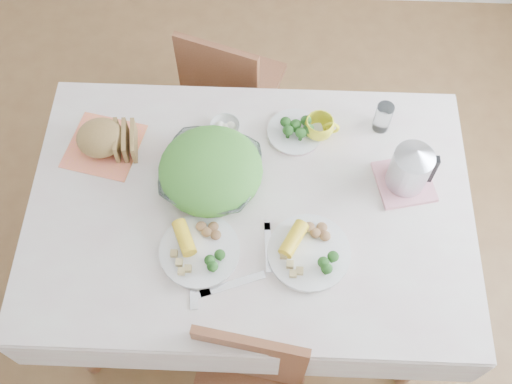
{
  "coord_description": "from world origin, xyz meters",
  "views": [
    {
      "loc": [
        0.06,
        -0.93,
        2.55
      ],
      "look_at": [
        0.02,
        0.02,
        0.82
      ],
      "focal_mm": 42.0,
      "sensor_mm": 36.0,
      "label": 1
    }
  ],
  "objects_px": {
    "chair_far": "(235,75)",
    "electric_kettle": "(412,164)",
    "dining_table": "(251,251)",
    "salad_bowl": "(211,174)",
    "yellow_mug": "(319,128)",
    "dinner_plate_right": "(309,253)",
    "dinner_plate_left": "(200,251)"
  },
  "relations": [
    {
      "from": "dinner_plate_left",
      "to": "salad_bowl",
      "type": "bearing_deg",
      "value": 86.19
    },
    {
      "from": "dining_table",
      "to": "dinner_plate_right",
      "type": "height_order",
      "value": "dinner_plate_right"
    },
    {
      "from": "electric_kettle",
      "to": "chair_far",
      "type": "bearing_deg",
      "value": 134.18
    },
    {
      "from": "salad_bowl",
      "to": "electric_kettle",
      "type": "relative_size",
      "value": 1.76
    },
    {
      "from": "chair_far",
      "to": "dinner_plate_right",
      "type": "height_order",
      "value": "chair_far"
    },
    {
      "from": "dining_table",
      "to": "salad_bowl",
      "type": "distance_m",
      "value": 0.46
    },
    {
      "from": "dining_table",
      "to": "yellow_mug",
      "type": "bearing_deg",
      "value": 52.01
    },
    {
      "from": "salad_bowl",
      "to": "electric_kettle",
      "type": "distance_m",
      "value": 0.67
    },
    {
      "from": "dining_table",
      "to": "chair_far",
      "type": "height_order",
      "value": "chair_far"
    },
    {
      "from": "dinner_plate_right",
      "to": "yellow_mug",
      "type": "xyz_separation_m",
      "value": [
        0.04,
        0.47,
        0.03
      ]
    },
    {
      "from": "chair_far",
      "to": "electric_kettle",
      "type": "bearing_deg",
      "value": 150.75
    },
    {
      "from": "dinner_plate_right",
      "to": "yellow_mug",
      "type": "height_order",
      "value": "yellow_mug"
    },
    {
      "from": "chair_far",
      "to": "salad_bowl",
      "type": "xyz_separation_m",
      "value": [
        -0.03,
        -0.71,
        0.34
      ]
    },
    {
      "from": "chair_far",
      "to": "dinner_plate_left",
      "type": "height_order",
      "value": "chair_far"
    },
    {
      "from": "dinner_plate_left",
      "to": "dinner_plate_right",
      "type": "relative_size",
      "value": 0.97
    },
    {
      "from": "electric_kettle",
      "to": "dinner_plate_left",
      "type": "bearing_deg",
      "value": -155.03
    },
    {
      "from": "yellow_mug",
      "to": "dining_table",
      "type": "bearing_deg",
      "value": -127.99
    },
    {
      "from": "dining_table",
      "to": "electric_kettle",
      "type": "bearing_deg",
      "value": 11.59
    },
    {
      "from": "dinner_plate_left",
      "to": "yellow_mug",
      "type": "relative_size",
      "value": 2.47
    },
    {
      "from": "yellow_mug",
      "to": "electric_kettle",
      "type": "xyz_separation_m",
      "value": [
        0.29,
        -0.19,
        0.08
      ]
    },
    {
      "from": "electric_kettle",
      "to": "yellow_mug",
      "type": "bearing_deg",
      "value": 148.98
    },
    {
      "from": "salad_bowl",
      "to": "dinner_plate_right",
      "type": "height_order",
      "value": "salad_bowl"
    },
    {
      "from": "chair_far",
      "to": "salad_bowl",
      "type": "distance_m",
      "value": 0.79
    },
    {
      "from": "salad_bowl",
      "to": "yellow_mug",
      "type": "distance_m",
      "value": 0.42
    },
    {
      "from": "dinner_plate_right",
      "to": "dinner_plate_left",
      "type": "bearing_deg",
      "value": -178.7
    },
    {
      "from": "chair_far",
      "to": "yellow_mug",
      "type": "xyz_separation_m",
      "value": [
        0.34,
        -0.51,
        0.34
      ]
    },
    {
      "from": "salad_bowl",
      "to": "dinner_plate_right",
      "type": "bearing_deg",
      "value": -38.48
    },
    {
      "from": "salad_bowl",
      "to": "yellow_mug",
      "type": "bearing_deg",
      "value": 29.01
    },
    {
      "from": "yellow_mug",
      "to": "chair_far",
      "type": "bearing_deg",
      "value": 123.68
    },
    {
      "from": "dinner_plate_right",
      "to": "electric_kettle",
      "type": "height_order",
      "value": "electric_kettle"
    },
    {
      "from": "dining_table",
      "to": "dinner_plate_right",
      "type": "xyz_separation_m",
      "value": [
        0.2,
        -0.17,
        0.4
      ]
    },
    {
      "from": "chair_far",
      "to": "electric_kettle",
      "type": "height_order",
      "value": "electric_kettle"
    }
  ]
}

